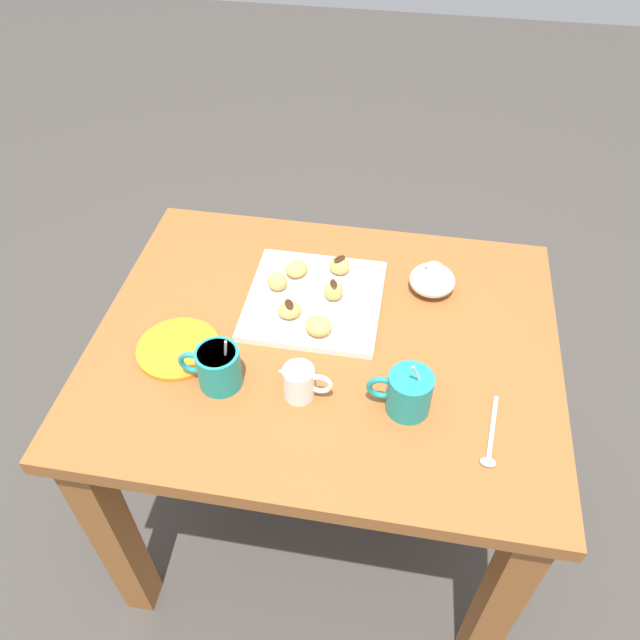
{
  "coord_description": "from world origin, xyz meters",
  "views": [
    {
      "loc": [
        -0.14,
        0.88,
        1.69
      ],
      "look_at": [
        0.02,
        -0.03,
        0.75
      ],
      "focal_mm": 35.14,
      "sensor_mm": 36.0,
      "label": 1
    }
  ],
  "objects_px": {
    "cream_pitcher_white": "(300,381)",
    "beignet_5": "(339,266)",
    "dining_table": "(325,380)",
    "beignet_3": "(319,324)",
    "coffee_mug_teal_right": "(217,366)",
    "beignet_2": "(334,291)",
    "beignet_4": "(277,281)",
    "beignet_0": "(297,269)",
    "ice_cream_bowl": "(432,279)",
    "beignet_1": "(289,310)",
    "pastry_plate_square": "(314,300)",
    "coffee_mug_teal_left": "(408,392)",
    "saucer_orange_left": "(178,348)"
  },
  "relations": [
    {
      "from": "cream_pitcher_white",
      "to": "beignet_5",
      "type": "distance_m",
      "value": 0.35
    },
    {
      "from": "coffee_mug_teal_right",
      "to": "beignet_2",
      "type": "bearing_deg",
      "value": -125.59
    },
    {
      "from": "dining_table",
      "to": "pastry_plate_square",
      "type": "relative_size",
      "value": 3.31
    },
    {
      "from": "coffee_mug_teal_right",
      "to": "beignet_1",
      "type": "bearing_deg",
      "value": -118.12
    },
    {
      "from": "saucer_orange_left",
      "to": "beignet_1",
      "type": "bearing_deg",
      "value": -149.72
    },
    {
      "from": "beignet_4",
      "to": "ice_cream_bowl",
      "type": "bearing_deg",
      "value": -168.5
    },
    {
      "from": "beignet_2",
      "to": "cream_pitcher_white",
      "type": "bearing_deg",
      "value": 84.73
    },
    {
      "from": "beignet_3",
      "to": "beignet_5",
      "type": "relative_size",
      "value": 1.11
    },
    {
      "from": "dining_table",
      "to": "beignet_3",
      "type": "bearing_deg",
      "value": -18.83
    },
    {
      "from": "beignet_0",
      "to": "dining_table",
      "type": "bearing_deg",
      "value": 119.03
    },
    {
      "from": "ice_cream_bowl",
      "to": "beignet_4",
      "type": "height_order",
      "value": "ice_cream_bowl"
    },
    {
      "from": "coffee_mug_teal_left",
      "to": "saucer_orange_left",
      "type": "height_order",
      "value": "coffee_mug_teal_left"
    },
    {
      "from": "beignet_3",
      "to": "saucer_orange_left",
      "type": "bearing_deg",
      "value": 17.92
    },
    {
      "from": "beignet_1",
      "to": "beignet_4",
      "type": "height_order",
      "value": "beignet_4"
    },
    {
      "from": "beignet_4",
      "to": "beignet_0",
      "type": "bearing_deg",
      "value": -122.6
    },
    {
      "from": "beignet_1",
      "to": "beignet_5",
      "type": "xyz_separation_m",
      "value": [
        -0.08,
        -0.16,
        0.0
      ]
    },
    {
      "from": "coffee_mug_teal_right",
      "to": "beignet_4",
      "type": "bearing_deg",
      "value": -101.83
    },
    {
      "from": "cream_pitcher_white",
      "to": "beignet_1",
      "type": "distance_m",
      "value": 0.2
    },
    {
      "from": "coffee_mug_teal_right",
      "to": "beignet_4",
      "type": "distance_m",
      "value": 0.28
    },
    {
      "from": "dining_table",
      "to": "beignet_1",
      "type": "relative_size",
      "value": 19.32
    },
    {
      "from": "ice_cream_bowl",
      "to": "beignet_1",
      "type": "xyz_separation_m",
      "value": [
        0.29,
        0.15,
        -0.0
      ]
    },
    {
      "from": "beignet_2",
      "to": "beignet_5",
      "type": "distance_m",
      "value": 0.09
    },
    {
      "from": "dining_table",
      "to": "beignet_3",
      "type": "distance_m",
      "value": 0.17
    },
    {
      "from": "cream_pitcher_white",
      "to": "beignet_0",
      "type": "distance_m",
      "value": 0.33
    },
    {
      "from": "ice_cream_bowl",
      "to": "beignet_4",
      "type": "xyz_separation_m",
      "value": [
        0.34,
        0.07,
        0.0
      ]
    },
    {
      "from": "coffee_mug_teal_left",
      "to": "ice_cream_bowl",
      "type": "relative_size",
      "value": 1.32
    },
    {
      "from": "coffee_mug_teal_left",
      "to": "beignet_4",
      "type": "height_order",
      "value": "coffee_mug_teal_left"
    },
    {
      "from": "beignet_1",
      "to": "beignet_3",
      "type": "relative_size",
      "value": 0.91
    },
    {
      "from": "coffee_mug_teal_left",
      "to": "beignet_5",
      "type": "height_order",
      "value": "coffee_mug_teal_left"
    },
    {
      "from": "pastry_plate_square",
      "to": "beignet_2",
      "type": "xyz_separation_m",
      "value": [
        -0.04,
        -0.01,
        0.03
      ]
    },
    {
      "from": "beignet_5",
      "to": "beignet_1",
      "type": "bearing_deg",
      "value": 62.27
    },
    {
      "from": "coffee_mug_teal_right",
      "to": "ice_cream_bowl",
      "type": "xyz_separation_m",
      "value": [
        -0.4,
        -0.34,
        -0.01
      ]
    },
    {
      "from": "coffee_mug_teal_right",
      "to": "cream_pitcher_white",
      "type": "relative_size",
      "value": 1.29
    },
    {
      "from": "beignet_1",
      "to": "beignet_2",
      "type": "xyz_separation_m",
      "value": [
        -0.08,
        -0.07,
        0.0
      ]
    },
    {
      "from": "beignet_3",
      "to": "beignet_5",
      "type": "distance_m",
      "value": 0.19
    },
    {
      "from": "beignet_2",
      "to": "beignet_3",
      "type": "distance_m",
      "value": 0.1
    },
    {
      "from": "dining_table",
      "to": "beignet_3",
      "type": "xyz_separation_m",
      "value": [
        0.01,
        -0.0,
        0.17
      ]
    },
    {
      "from": "saucer_orange_left",
      "to": "beignet_5",
      "type": "bearing_deg",
      "value": -136.19
    },
    {
      "from": "beignet_0",
      "to": "beignet_1",
      "type": "bearing_deg",
      "value": 94.73
    },
    {
      "from": "beignet_1",
      "to": "ice_cream_bowl",
      "type": "bearing_deg",
      "value": -152.95
    },
    {
      "from": "pastry_plate_square",
      "to": "coffee_mug_teal_right",
      "type": "relative_size",
      "value": 2.16
    },
    {
      "from": "saucer_orange_left",
      "to": "beignet_3",
      "type": "distance_m",
      "value": 0.29
    },
    {
      "from": "coffee_mug_teal_right",
      "to": "dining_table",
      "type": "bearing_deg",
      "value": -140.53
    },
    {
      "from": "beignet_4",
      "to": "beignet_1",
      "type": "bearing_deg",
      "value": 118.53
    },
    {
      "from": "pastry_plate_square",
      "to": "beignet_1",
      "type": "bearing_deg",
      "value": 56.46
    },
    {
      "from": "pastry_plate_square",
      "to": "coffee_mug_teal_right",
      "type": "xyz_separation_m",
      "value": [
        0.14,
        0.25,
        0.04
      ]
    },
    {
      "from": "pastry_plate_square",
      "to": "cream_pitcher_white",
      "type": "distance_m",
      "value": 0.26
    },
    {
      "from": "coffee_mug_teal_left",
      "to": "beignet_1",
      "type": "distance_m",
      "value": 0.32
    },
    {
      "from": "coffee_mug_teal_right",
      "to": "ice_cream_bowl",
      "type": "relative_size",
      "value": 1.32
    },
    {
      "from": "ice_cream_bowl",
      "to": "beignet_4",
      "type": "bearing_deg",
      "value": 11.5
    }
  ]
}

